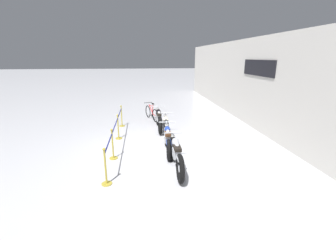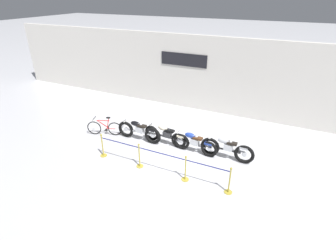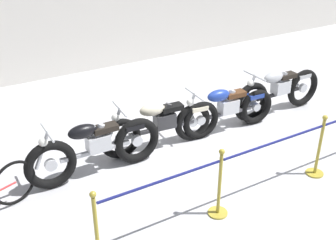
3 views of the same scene
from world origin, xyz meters
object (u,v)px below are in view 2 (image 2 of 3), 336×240
(stanchion_far_right, at_px, (229,184))
(motorcycle_blue_2, at_px, (193,143))
(stanchion_far_left, at_px, (134,151))
(stanchion_mid_left, at_px, (140,159))
(motorcycle_silver_3, at_px, (227,149))
(motorcycle_black_0, at_px, (139,131))
(motorcycle_cream_1, at_px, (166,135))
(bicycle, at_px, (105,128))
(stanchion_mid_right, at_px, (185,172))

(stanchion_far_right, bearing_deg, motorcycle_blue_2, 136.47)
(stanchion_far_right, bearing_deg, stanchion_far_left, 180.00)
(stanchion_mid_left, xyz_separation_m, stanchion_far_right, (3.54, 0.00, 0.00))
(motorcycle_silver_3, bearing_deg, motorcycle_blue_2, -176.05)
(motorcycle_black_0, height_order, motorcycle_cream_1, motorcycle_black_0)
(stanchion_far_left, bearing_deg, motorcycle_blue_2, 46.58)
(motorcycle_blue_2, relative_size, bicycle, 1.32)
(motorcycle_black_0, distance_m, motorcycle_silver_3, 4.05)
(motorcycle_cream_1, xyz_separation_m, stanchion_far_right, (3.32, -1.97, -0.11))
(motorcycle_cream_1, relative_size, motorcycle_blue_2, 1.07)
(motorcycle_blue_2, height_order, stanchion_far_right, stanchion_far_right)
(motorcycle_cream_1, distance_m, stanchion_mid_left, 1.99)
(bicycle, relative_size, stanchion_far_left, 0.30)
(stanchion_far_left, distance_m, stanchion_mid_left, 0.39)
(stanchion_mid_left, bearing_deg, motorcycle_silver_3, 33.92)
(bicycle, height_order, stanchion_mid_right, stanchion_mid_right)
(motorcycle_silver_3, relative_size, stanchion_far_right, 2.11)
(stanchion_far_left, bearing_deg, motorcycle_cream_1, 76.79)
(motorcycle_cream_1, relative_size, motorcycle_silver_3, 1.03)
(bicycle, relative_size, stanchion_far_right, 1.54)
(motorcycle_cream_1, relative_size, stanchion_mid_left, 2.17)
(motorcycle_blue_2, relative_size, stanchion_far_left, 0.40)
(motorcycle_silver_3, distance_m, stanchion_far_left, 3.77)
(stanchion_far_left, relative_size, stanchion_far_right, 5.14)
(motorcycle_black_0, distance_m, stanchion_far_left, 1.98)
(motorcycle_blue_2, distance_m, bicycle, 4.40)
(motorcycle_black_0, xyz_separation_m, motorcycle_silver_3, (4.04, 0.21, 0.01))
(motorcycle_black_0, distance_m, stanchion_mid_right, 3.51)
(motorcycle_black_0, xyz_separation_m, stanchion_far_left, (0.84, -1.78, 0.18))
(motorcycle_black_0, distance_m, stanchion_mid_left, 2.09)
(stanchion_far_right, bearing_deg, bicycle, 166.65)
(stanchion_far_left, distance_m, stanchion_far_right, 3.79)
(bicycle, xyz_separation_m, stanchion_mid_left, (2.83, -1.51, -0.01))
(motorcycle_black_0, height_order, stanchion_far_left, stanchion_far_left)
(bicycle, bearing_deg, stanchion_far_right, -13.35)
(motorcycle_silver_3, xyz_separation_m, stanchion_mid_left, (-2.96, -1.99, -0.13))
(motorcycle_blue_2, xyz_separation_m, motorcycle_silver_3, (1.41, 0.10, 0.03))
(stanchion_mid_right, relative_size, stanchion_far_right, 1.00)
(motorcycle_blue_2, distance_m, stanchion_far_right, 2.75)
(motorcycle_cream_1, height_order, stanchion_far_right, stanchion_far_right)
(stanchion_mid_left, height_order, stanchion_mid_right, same)
(stanchion_mid_right, bearing_deg, bicycle, 162.41)
(stanchion_far_right, bearing_deg, motorcycle_black_0, 158.92)
(motorcycle_blue_2, bearing_deg, stanchion_far_right, -43.53)
(motorcycle_cream_1, bearing_deg, stanchion_far_left, -103.21)
(bicycle, bearing_deg, stanchion_mid_left, -28.06)
(motorcycle_silver_3, xyz_separation_m, stanchion_mid_right, (-1.02, -1.99, -0.13))
(motorcycle_cream_1, height_order, motorcycle_silver_3, motorcycle_silver_3)
(motorcycle_cream_1, relative_size, bicycle, 1.41)
(stanchion_mid_left, bearing_deg, stanchion_far_right, 0.00)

